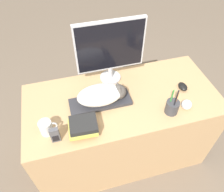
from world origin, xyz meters
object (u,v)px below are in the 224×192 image
Objects in this scene: computer_mouse at (183,87)px; pen_cup at (172,107)px; monitor at (110,48)px; book_stack at (83,127)px; cat at (103,94)px; coffee_mug at (46,127)px; phone at (55,135)px; baseball at (187,105)px; keyboard at (100,102)px.

pen_cup reaches higher than computer_mouse.
book_stack is (-0.30, -0.44, -0.24)m from monitor.
computer_mouse is (0.62, -0.02, -0.07)m from cat.
cat is 0.43m from coffee_mug.
pen_cup reaches higher than book_stack.
book_stack is (0.18, 0.02, -0.01)m from phone.
monitor is at bearing 125.46° from pen_cup.
monitor is 0.70m from phone.
cat is at bearing 159.67° from baseball.
monitor is at bearing 63.42° from cat.
pen_cup is (0.84, -0.06, 0.00)m from coffee_mug.
computer_mouse is 0.39× the size of pen_cup.
keyboard is 0.26m from book_stack.
monitor is 5.58× the size of computer_mouse.
phone is at bearing -178.42° from baseball.
baseball is (0.43, -0.44, -0.25)m from monitor.
cat is 1.51× the size of pen_cup.
phone reaches higher than book_stack.
coffee_mug is (-0.52, -0.39, -0.24)m from monitor.
cat reaches higher than coffee_mug.
computer_mouse is at bearing 7.18° from coffee_mug.
book_stack is at bearing -13.77° from coffee_mug.
book_stack is at bearing 179.79° from pen_cup.
baseball is at bearing -3.19° from coffee_mug.
coffee_mug is at bearing 166.23° from book_stack.
phone is (-0.36, -0.23, -0.03)m from cat.
monitor is at bearing 134.49° from baseball.
phone is 0.18m from book_stack.
computer_mouse is 1.03m from coffee_mug.
phone is at bearing -135.57° from monitor.
pen_cup is 1.98× the size of phone.
book_stack reaches higher than baseball.
phone is at bearing -178.50° from pen_cup.
keyboard is 3.76× the size of phone.
monitor reaches higher than baseball.
cat is 0.28m from book_stack.
coffee_mug is 0.98× the size of phone.
keyboard is at bearing 34.34° from phone.
monitor is 0.58m from book_stack.
coffee_mug is at bearing -158.50° from keyboard.
cat is 0.33m from monitor.
book_stack is (0.23, -0.06, -0.00)m from coffee_mug.
computer_mouse is 0.77× the size of phone.
cat is at bearing 154.40° from pen_cup.
keyboard is 1.90× the size of pen_cup.
coffee_mug is (-0.38, -0.15, 0.04)m from keyboard.
coffee_mug is 0.84m from pen_cup.
cat reaches higher than computer_mouse.
pen_cup is (0.43, -0.21, -0.03)m from cat.
phone reaches higher than baseball.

